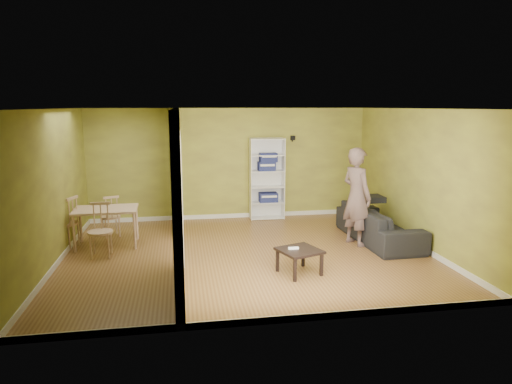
# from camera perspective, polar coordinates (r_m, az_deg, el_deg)

# --- Properties ---
(room_shell) EXTENTS (6.50, 6.50, 6.50)m
(room_shell) POSITION_cam_1_polar(r_m,az_deg,el_deg) (8.06, -1.17, 1.09)
(room_shell) COLOR olive
(room_shell) RESTS_ON ground
(partition) EXTENTS (0.22, 5.50, 2.60)m
(partition) POSITION_cam_1_polar(r_m,az_deg,el_deg) (7.98, -9.73, 0.84)
(partition) COLOR #B3B93F
(partition) RESTS_ON ground
(wall_speaker) EXTENTS (0.10, 0.10, 0.10)m
(wall_speaker) POSITION_cam_1_polar(r_m,az_deg,el_deg) (10.91, 4.62, 6.76)
(wall_speaker) COLOR black
(wall_speaker) RESTS_ON room_shell
(sofa) EXTENTS (2.35, 1.06, 0.88)m
(sofa) POSITION_cam_1_polar(r_m,az_deg,el_deg) (9.36, 15.11, -3.29)
(sofa) COLOR black
(sofa) RESTS_ON ground
(person) EXTENTS (0.98, 0.87, 2.21)m
(person) POSITION_cam_1_polar(r_m,az_deg,el_deg) (8.89, 12.50, 0.47)
(person) COLOR slate
(person) RESTS_ON ground
(bookshelf) EXTENTS (0.80, 0.35, 1.91)m
(bookshelf) POSITION_cam_1_polar(r_m,az_deg,el_deg) (10.79, 1.33, 1.70)
(bookshelf) COLOR white
(bookshelf) RESTS_ON ground
(paper_box_navy_a) EXTENTS (0.43, 0.28, 0.22)m
(paper_box_navy_a) POSITION_cam_1_polar(r_m,az_deg,el_deg) (10.83, 1.54, -0.65)
(paper_box_navy_a) COLOR navy
(paper_box_navy_a) RESTS_ON bookshelf
(paper_box_navy_b) EXTENTS (0.40, 0.26, 0.20)m
(paper_box_navy_b) POSITION_cam_1_polar(r_m,az_deg,el_deg) (10.70, 1.33, 3.24)
(paper_box_navy_b) COLOR navy
(paper_box_navy_b) RESTS_ON bookshelf
(paper_box_navy_c) EXTENTS (0.40, 0.26, 0.21)m
(paper_box_navy_c) POSITION_cam_1_polar(r_m,az_deg,el_deg) (10.68, 1.55, 4.34)
(paper_box_navy_c) COLOR navy
(paper_box_navy_c) RESTS_ON bookshelf
(coffee_table) EXTENTS (0.60, 0.60, 0.40)m
(coffee_table) POSITION_cam_1_polar(r_m,az_deg,el_deg) (7.35, 5.44, -7.60)
(coffee_table) COLOR black
(coffee_table) RESTS_ON ground
(game_controller) EXTENTS (0.16, 0.04, 0.03)m
(game_controller) POSITION_cam_1_polar(r_m,az_deg,el_deg) (7.33, 4.70, -7.01)
(game_controller) COLOR white
(game_controller) RESTS_ON coffee_table
(dining_table) EXTENTS (1.17, 0.78, 0.73)m
(dining_table) POSITION_cam_1_polar(r_m,az_deg,el_deg) (9.14, -18.26, -2.44)
(dining_table) COLOR #D4AA86
(dining_table) RESTS_ON ground
(chair_left) EXTENTS (0.58, 0.58, 0.99)m
(chair_left) POSITION_cam_1_polar(r_m,az_deg,el_deg) (9.33, -22.71, -3.48)
(chair_left) COLOR tan
(chair_left) RESTS_ON ground
(chair_near) EXTENTS (0.44, 0.44, 0.96)m
(chair_near) POSITION_cam_1_polar(r_m,az_deg,el_deg) (8.54, -18.91, -4.57)
(chair_near) COLOR tan
(chair_near) RESTS_ON ground
(chair_far) EXTENTS (0.51, 0.51, 0.87)m
(chair_far) POSITION_cam_1_polar(r_m,az_deg,el_deg) (9.81, -17.73, -2.82)
(chair_far) COLOR tan
(chair_far) RESTS_ON ground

